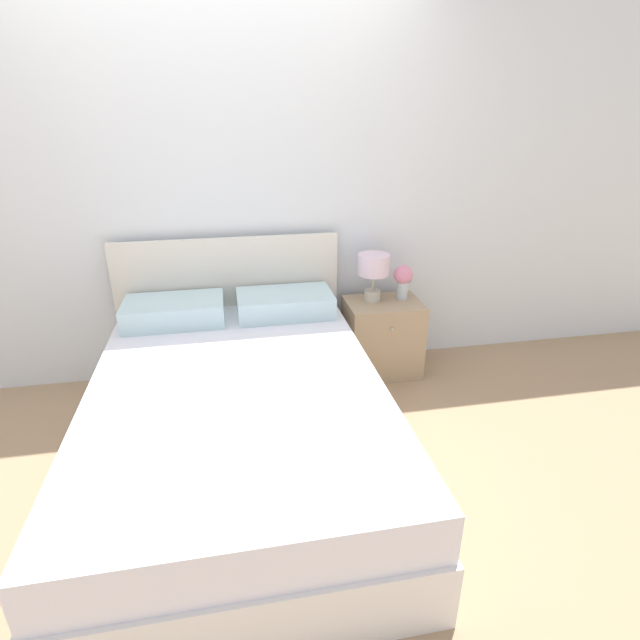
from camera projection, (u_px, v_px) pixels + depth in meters
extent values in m
plane|color=tan|center=(235.00, 370.00, 3.56)|extent=(12.00, 12.00, 0.00)
cube|color=white|center=(221.00, 182.00, 3.11)|extent=(8.00, 0.06, 2.60)
cube|color=white|center=(240.00, 442.00, 2.56)|extent=(1.42, 2.09, 0.29)
cube|color=white|center=(237.00, 399.00, 2.46)|extent=(1.39, 2.05, 0.22)
cube|color=silver|center=(230.00, 309.00, 3.35)|extent=(1.45, 0.05, 0.96)
cube|color=silver|center=(174.00, 311.00, 3.05)|extent=(0.60, 0.36, 0.14)
cube|color=silver|center=(285.00, 303.00, 3.17)|extent=(0.60, 0.36, 0.14)
cube|color=tan|center=(382.00, 337.00, 3.45)|extent=(0.50, 0.37, 0.52)
sphere|color=#B2AD93|center=(392.00, 329.00, 3.22)|extent=(0.02, 0.02, 0.02)
cylinder|color=beige|center=(372.00, 295.00, 3.37)|extent=(0.11, 0.11, 0.07)
cylinder|color=#B7B29E|center=(372.00, 282.00, 3.33)|extent=(0.02, 0.02, 0.11)
cylinder|color=silver|center=(373.00, 264.00, 3.28)|extent=(0.21, 0.21, 0.14)
cylinder|color=silver|center=(402.00, 290.00, 3.39)|extent=(0.07, 0.07, 0.12)
sphere|color=pink|center=(403.00, 275.00, 3.34)|extent=(0.13, 0.13, 0.13)
sphere|color=#609356|center=(407.00, 279.00, 3.36)|extent=(0.06, 0.06, 0.06)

